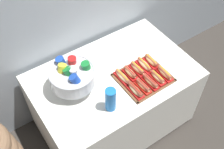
{
  "coord_description": "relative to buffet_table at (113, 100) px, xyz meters",
  "views": [
    {
      "loc": [
        -0.86,
        -1.24,
        2.51
      ],
      "look_at": [
        -0.02,
        -0.01,
        0.77
      ],
      "focal_mm": 45.15,
      "sensor_mm": 36.0,
      "label": 1
    }
  ],
  "objects": [
    {
      "name": "hot_dog_4",
      "position": [
        0.33,
        -0.25,
        0.39
      ],
      "size": [
        0.06,
        0.17,
        0.07
      ],
      "color": "red",
      "rests_on": "serving_tray"
    },
    {
      "name": "hot_dog_9",
      "position": [
        0.33,
        -0.08,
        0.39
      ],
      "size": [
        0.07,
        0.16,
        0.06
      ],
      "color": "red",
      "rests_on": "serving_tray"
    },
    {
      "name": "punch_bowl",
      "position": [
        -0.34,
        0.06,
        0.5
      ],
      "size": [
        0.35,
        0.35,
        0.27
      ],
      "color": "silver",
      "rests_on": "buffet_table"
    },
    {
      "name": "hot_dog_1",
      "position": [
        0.11,
        -0.25,
        0.39
      ],
      "size": [
        0.06,
        0.16,
        0.06
      ],
      "color": "red",
      "rests_on": "serving_tray"
    },
    {
      "name": "buffet_table",
      "position": [
        0.0,
        0.0,
        0.0
      ],
      "size": [
        1.35,
        0.87,
        0.74
      ],
      "color": "white",
      "rests_on": "ground_plane"
    },
    {
      "name": "hot_dog_0",
      "position": [
        0.03,
        -0.25,
        0.39
      ],
      "size": [
        0.07,
        0.17,
        0.06
      ],
      "color": "red",
      "rests_on": "serving_tray"
    },
    {
      "name": "hot_dog_8",
      "position": [
        0.26,
        -0.08,
        0.39
      ],
      "size": [
        0.07,
        0.18,
        0.06
      ],
      "color": "red",
      "rests_on": "serving_tray"
    },
    {
      "name": "hot_dog_3",
      "position": [
        0.26,
        -0.25,
        0.39
      ],
      "size": [
        0.06,
        0.16,
        0.06
      ],
      "color": "red",
      "rests_on": "serving_tray"
    },
    {
      "name": "hot_dog_5",
      "position": [
        0.03,
        -0.09,
        0.38
      ],
      "size": [
        0.07,
        0.19,
        0.06
      ],
      "color": "red",
      "rests_on": "serving_tray"
    },
    {
      "name": "hot_dog_6",
      "position": [
        0.11,
        -0.08,
        0.39
      ],
      "size": [
        0.06,
        0.15,
        0.06
      ],
      "color": "#B21414",
      "rests_on": "serving_tray"
    },
    {
      "name": "ground_plane",
      "position": [
        0.0,
        0.0,
        -0.39
      ],
      "size": [
        10.0,
        10.0,
        0.0
      ],
      "primitive_type": "plane",
      "color": "#38332D"
    },
    {
      "name": "hot_dog_7",
      "position": [
        0.18,
        -0.08,
        0.39
      ],
      "size": [
        0.07,
        0.17,
        0.06
      ],
      "color": "red",
      "rests_on": "serving_tray"
    },
    {
      "name": "cup_stack",
      "position": [
        -0.2,
        -0.26,
        0.45
      ],
      "size": [
        0.08,
        0.08,
        0.21
      ],
      "color": "blue",
      "rests_on": "buffet_table"
    },
    {
      "name": "hot_dog_2",
      "position": [
        0.18,
        -0.25,
        0.39
      ],
      "size": [
        0.07,
        0.17,
        0.06
      ],
      "color": "#B21414",
      "rests_on": "serving_tray"
    },
    {
      "name": "serving_tray",
      "position": [
        0.18,
        -0.17,
        0.36
      ],
      "size": [
        0.41,
        0.37,
        0.01
      ],
      "color": "brown",
      "rests_on": "buffet_table"
    }
  ]
}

